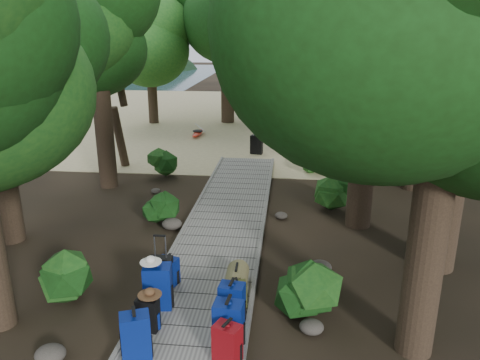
% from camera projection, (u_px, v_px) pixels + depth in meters
% --- Properties ---
extents(ground, '(120.00, 120.00, 0.00)m').
position_uv_depth(ground, '(220.00, 241.00, 11.04)').
color(ground, black).
rests_on(ground, ground).
extents(sand_beach, '(40.00, 22.00, 0.02)m').
position_uv_depth(sand_beach, '(262.00, 118.00, 26.17)').
color(sand_beach, '#C7B886').
rests_on(sand_beach, ground).
extents(boardwalk, '(2.00, 12.00, 0.12)m').
position_uv_depth(boardwalk, '(226.00, 222.00, 11.97)').
color(boardwalk, gray).
rests_on(boardwalk, ground).
extents(backpack_left_a, '(0.51, 0.43, 0.80)m').
position_uv_depth(backpack_left_a, '(136.00, 334.00, 6.85)').
color(backpack_left_a, navy).
rests_on(backpack_left_a, boardwalk).
extents(backpack_left_b, '(0.37, 0.28, 0.63)m').
position_uv_depth(backpack_left_b, '(148.00, 312.00, 7.53)').
color(backpack_left_b, black).
rests_on(backpack_left_b, boardwalk).
extents(backpack_left_c, '(0.52, 0.40, 0.88)m').
position_uv_depth(backpack_left_c, '(158.00, 284.00, 8.11)').
color(backpack_left_c, navy).
rests_on(backpack_left_c, boardwalk).
extents(backpack_left_d, '(0.44, 0.37, 0.58)m').
position_uv_depth(backpack_left_d, '(168.00, 270.00, 8.91)').
color(backpack_left_d, navy).
rests_on(backpack_left_d, boardwalk).
extents(backpack_right_a, '(0.46, 0.40, 0.68)m').
position_uv_depth(backpack_right_a, '(227.00, 342.00, 6.77)').
color(backpack_right_a, maroon).
rests_on(backpack_right_a, boardwalk).
extents(backpack_right_b, '(0.48, 0.36, 0.81)m').
position_uv_depth(backpack_right_b, '(229.00, 322.00, 7.14)').
color(backpack_right_b, navy).
rests_on(backpack_right_b, boardwalk).
extents(backpack_right_c, '(0.45, 0.35, 0.71)m').
position_uv_depth(backpack_right_c, '(232.00, 300.00, 7.79)').
color(backpack_right_c, navy).
rests_on(backpack_right_c, boardwalk).
extents(backpack_right_d, '(0.38, 0.32, 0.51)m').
position_uv_depth(backpack_right_d, '(237.00, 293.00, 8.18)').
color(backpack_right_d, '#3E4018').
rests_on(backpack_right_d, boardwalk).
extents(duffel_right_khaki, '(0.44, 0.65, 0.43)m').
position_uv_depth(duffel_right_khaki, '(237.00, 278.00, 8.75)').
color(duffel_right_khaki, olive).
rests_on(duffel_right_khaki, boardwalk).
extents(suitcase_on_boardwalk, '(0.41, 0.23, 0.64)m').
position_uv_depth(suitcase_on_boardwalk, '(162.00, 273.00, 8.73)').
color(suitcase_on_boardwalk, black).
rests_on(suitcase_on_boardwalk, boardwalk).
extents(lone_suitcase_on_sand, '(0.51, 0.35, 0.74)m').
position_uv_depth(lone_suitcase_on_sand, '(257.00, 145.00, 18.56)').
color(lone_suitcase_on_sand, black).
rests_on(lone_suitcase_on_sand, sand_beach).
extents(hat_brown, '(0.39, 0.39, 0.12)m').
position_uv_depth(hat_brown, '(150.00, 292.00, 7.42)').
color(hat_brown, '#51351E').
rests_on(hat_brown, backpack_left_b).
extents(hat_white, '(0.37, 0.37, 0.12)m').
position_uv_depth(hat_white, '(151.00, 259.00, 7.93)').
color(hat_white, silver).
rests_on(hat_white, backpack_left_c).
extents(kayak, '(0.77, 3.30, 0.33)m').
position_uv_depth(kayak, '(198.00, 132.00, 21.72)').
color(kayak, red).
rests_on(kayak, sand_beach).
extents(sun_lounger, '(1.21, 1.99, 0.61)m').
position_uv_depth(sun_lounger, '(314.00, 138.00, 20.02)').
color(sun_lounger, silver).
rests_on(sun_lounger, sand_beach).
extents(tree_right_a, '(4.77, 4.77, 7.95)m').
position_uv_depth(tree_right_a, '(447.00, 94.00, 6.09)').
color(tree_right_a, black).
rests_on(tree_right_a, ground).
extents(tree_right_b, '(5.79, 5.79, 10.35)m').
position_uv_depth(tree_right_b, '(473.00, 6.00, 8.27)').
color(tree_right_b, black).
rests_on(tree_right_b, ground).
extents(tree_right_c, '(5.18, 5.18, 8.96)m').
position_uv_depth(tree_right_c, '(373.00, 43.00, 10.57)').
color(tree_right_c, black).
rests_on(tree_right_c, ground).
extents(tree_right_e, '(4.64, 4.64, 8.35)m').
position_uv_depth(tree_right_e, '(369.00, 48.00, 15.57)').
color(tree_right_e, black).
rests_on(tree_right_e, ground).
extents(tree_right_f, '(5.23, 5.23, 9.34)m').
position_uv_depth(tree_right_f, '(435.00, 32.00, 17.45)').
color(tree_right_f, black).
rests_on(tree_right_f, ground).
extents(tree_left_c, '(4.59, 4.59, 7.98)m').
position_uv_depth(tree_left_c, '(98.00, 57.00, 13.66)').
color(tree_left_c, black).
rests_on(tree_left_c, ground).
extents(tree_back_a, '(5.68, 5.68, 9.84)m').
position_uv_depth(tree_back_a, '(227.00, 26.00, 23.47)').
color(tree_back_a, black).
rests_on(tree_back_a, ground).
extents(tree_back_b, '(5.61, 5.61, 10.01)m').
position_uv_depth(tree_back_b, '(289.00, 24.00, 24.66)').
color(tree_back_b, black).
rests_on(tree_back_b, ground).
extents(tree_back_c, '(5.26, 5.26, 9.46)m').
position_uv_depth(tree_back_c, '(364.00, 29.00, 23.40)').
color(tree_back_c, black).
rests_on(tree_back_c, ground).
extents(tree_back_d, '(4.28, 4.28, 7.13)m').
position_uv_depth(tree_back_d, '(150.00, 54.00, 23.72)').
color(tree_back_d, black).
rests_on(tree_back_d, ground).
extents(palm_right_a, '(4.33, 4.33, 7.38)m').
position_uv_depth(palm_right_a, '(334.00, 64.00, 15.23)').
color(palm_right_a, '#123E11').
rests_on(palm_right_a, ground).
extents(palm_right_b, '(3.97, 3.97, 7.67)m').
position_uv_depth(palm_right_b, '(374.00, 51.00, 20.22)').
color(palm_right_b, '#123E11').
rests_on(palm_right_b, ground).
extents(palm_right_c, '(4.09, 4.09, 6.51)m').
position_uv_depth(palm_right_c, '(319.00, 64.00, 21.26)').
color(palm_right_c, '#123E11').
rests_on(palm_right_c, ground).
extents(palm_left_a, '(4.15, 4.15, 6.60)m').
position_uv_depth(palm_left_a, '(111.00, 74.00, 16.04)').
color(palm_left_a, '#123E11').
rests_on(palm_left_a, ground).
extents(rock_left_a, '(0.47, 0.42, 0.26)m').
position_uv_depth(rock_left_a, '(50.00, 354.00, 7.02)').
color(rock_left_a, '#4C473F').
rests_on(rock_left_a, ground).
extents(rock_left_b, '(0.40, 0.36, 0.22)m').
position_uv_depth(rock_left_b, '(73.00, 283.00, 9.02)').
color(rock_left_b, '#4C473F').
rests_on(rock_left_b, ground).
extents(rock_left_c, '(0.50, 0.45, 0.28)m').
position_uv_depth(rock_left_c, '(172.00, 224.00, 11.67)').
color(rock_left_c, '#4C473F').
rests_on(rock_left_c, ground).
extents(rock_left_d, '(0.30, 0.27, 0.16)m').
position_uv_depth(rock_left_d, '(156.00, 191.00, 14.20)').
color(rock_left_d, '#4C473F').
rests_on(rock_left_d, ground).
extents(rock_right_a, '(0.41, 0.37, 0.22)m').
position_uv_depth(rock_right_a, '(312.00, 327.00, 7.69)').
color(rock_right_a, '#4C473F').
rests_on(rock_right_a, ground).
extents(rock_right_b, '(0.48, 0.43, 0.26)m').
position_uv_depth(rock_right_b, '(320.00, 267.00, 9.57)').
color(rock_right_b, '#4C473F').
rests_on(rock_right_b, ground).
extents(rock_right_c, '(0.33, 0.29, 0.18)m').
position_uv_depth(rock_right_c, '(281.00, 215.00, 12.32)').
color(rock_right_c, '#4C473F').
rests_on(rock_right_c, ground).
extents(rock_right_d, '(0.62, 0.56, 0.34)m').
position_uv_depth(rock_right_d, '(339.00, 184.00, 14.51)').
color(rock_right_d, '#4C473F').
rests_on(rock_right_d, ground).
extents(shrub_left_a, '(1.13, 1.13, 1.02)m').
position_uv_depth(shrub_left_a, '(57.00, 276.00, 8.48)').
color(shrub_left_a, '#144515').
rests_on(shrub_left_a, ground).
extents(shrub_left_b, '(0.97, 0.97, 0.88)m').
position_uv_depth(shrub_left_b, '(161.00, 206.00, 11.99)').
color(shrub_left_b, '#144515').
rests_on(shrub_left_b, ground).
extents(shrub_left_c, '(1.12, 1.12, 1.01)m').
position_uv_depth(shrub_left_c, '(163.00, 161.00, 15.84)').
color(shrub_left_c, '#144515').
rests_on(shrub_left_c, ground).
extents(shrub_right_a, '(1.07, 1.07, 0.96)m').
position_uv_depth(shrub_right_a, '(308.00, 292.00, 8.03)').
color(shrub_right_a, '#144515').
rests_on(shrub_right_a, ground).
extents(shrub_right_b, '(1.17, 1.17, 1.06)m').
position_uv_depth(shrub_right_b, '(336.00, 190.00, 12.95)').
color(shrub_right_b, '#144515').
rests_on(shrub_right_b, ground).
extents(shrub_right_c, '(0.77, 0.77, 0.69)m').
position_uv_depth(shrub_right_c, '(312.00, 164.00, 16.10)').
color(shrub_right_c, '#144515').
rests_on(shrub_right_c, ground).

